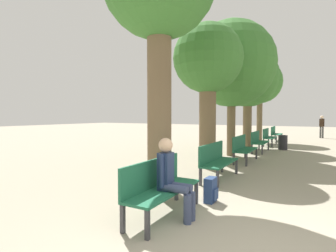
{
  "coord_description": "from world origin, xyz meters",
  "views": [
    {
      "loc": [
        0.36,
        -3.07,
        1.71
      ],
      "look_at": [
        -3.93,
        4.52,
        1.34
      ],
      "focal_mm": 28.0,
      "sensor_mm": 36.0,
      "label": 1
    }
  ],
  "objects_px": {
    "bench_row_2": "(243,147)",
    "bench_row_4": "(268,136)",
    "tree_row_3": "(248,78)",
    "tree_row_1": "(208,63)",
    "bench_row_0": "(159,184)",
    "tree_row_2": "(232,64)",
    "bench_row_3": "(258,140)",
    "bench_row_5": "(275,133)",
    "trash_bin": "(283,142)",
    "person_seated": "(172,176)",
    "bench_row_1": "(216,159)",
    "tree_row_4": "(260,82)",
    "backpack": "(211,190)",
    "pedestrian_near": "(322,125)"
  },
  "relations": [
    {
      "from": "bench_row_5",
      "to": "backpack",
      "type": "height_order",
      "value": "bench_row_5"
    },
    {
      "from": "tree_row_1",
      "to": "pedestrian_near",
      "type": "height_order",
      "value": "tree_row_1"
    },
    {
      "from": "bench_row_5",
      "to": "tree_row_1",
      "type": "xyz_separation_m",
      "value": [
        -0.79,
        -10.34,
        2.86
      ]
    },
    {
      "from": "bench_row_3",
      "to": "bench_row_4",
      "type": "height_order",
      "value": "same"
    },
    {
      "from": "bench_row_2",
      "to": "tree_row_1",
      "type": "bearing_deg",
      "value": -116.93
    },
    {
      "from": "bench_row_4",
      "to": "bench_row_3",
      "type": "bearing_deg",
      "value": -90.0
    },
    {
      "from": "tree_row_4",
      "to": "pedestrian_near",
      "type": "distance_m",
      "value": 6.84
    },
    {
      "from": "bench_row_2",
      "to": "pedestrian_near",
      "type": "xyz_separation_m",
      "value": [
        2.7,
        12.72,
        0.41
      ]
    },
    {
      "from": "bench_row_2",
      "to": "trash_bin",
      "type": "bearing_deg",
      "value": 78.06
    },
    {
      "from": "bench_row_2",
      "to": "bench_row_5",
      "type": "xyz_separation_m",
      "value": [
        0.0,
        8.79,
        0.0
      ]
    },
    {
      "from": "bench_row_5",
      "to": "tree_row_3",
      "type": "distance_m",
      "value": 5.6
    },
    {
      "from": "tree_row_2",
      "to": "tree_row_3",
      "type": "height_order",
      "value": "tree_row_2"
    },
    {
      "from": "bench_row_0",
      "to": "tree_row_3",
      "type": "distance_m",
      "value": 10.53
    },
    {
      "from": "bench_row_4",
      "to": "backpack",
      "type": "relative_size",
      "value": 3.67
    },
    {
      "from": "bench_row_0",
      "to": "tree_row_4",
      "type": "xyz_separation_m",
      "value": [
        -0.79,
        13.39,
        3.2
      ]
    },
    {
      "from": "tree_row_2",
      "to": "trash_bin",
      "type": "bearing_deg",
      "value": 61.31
    },
    {
      "from": "tree_row_2",
      "to": "pedestrian_near",
      "type": "xyz_separation_m",
      "value": [
        3.48,
        11.51,
        -2.86
      ]
    },
    {
      "from": "trash_bin",
      "to": "tree_row_1",
      "type": "bearing_deg",
      "value": -106.16
    },
    {
      "from": "tree_row_3",
      "to": "tree_row_1",
      "type": "bearing_deg",
      "value": -90.0
    },
    {
      "from": "tree_row_3",
      "to": "backpack",
      "type": "height_order",
      "value": "tree_row_3"
    },
    {
      "from": "tree_row_1",
      "to": "backpack",
      "type": "distance_m",
      "value": 4.72
    },
    {
      "from": "trash_bin",
      "to": "backpack",
      "type": "bearing_deg",
      "value": -92.39
    },
    {
      "from": "person_seated",
      "to": "bench_row_1",
      "type": "bearing_deg",
      "value": 94.88
    },
    {
      "from": "bench_row_2",
      "to": "backpack",
      "type": "xyz_separation_m",
      "value": [
        0.53,
        -4.8,
        -0.3
      ]
    },
    {
      "from": "tree_row_3",
      "to": "person_seated",
      "type": "bearing_deg",
      "value": -84.11
    },
    {
      "from": "tree_row_2",
      "to": "backpack",
      "type": "bearing_deg",
      "value": -77.64
    },
    {
      "from": "trash_bin",
      "to": "bench_row_2",
      "type": "bearing_deg",
      "value": -101.94
    },
    {
      "from": "backpack",
      "to": "bench_row_0",
      "type": "bearing_deg",
      "value": -116.41
    },
    {
      "from": "bench_row_5",
      "to": "pedestrian_near",
      "type": "xyz_separation_m",
      "value": [
        2.7,
        3.92,
        0.41
      ]
    },
    {
      "from": "bench_row_1",
      "to": "bench_row_3",
      "type": "distance_m",
      "value": 5.86
    },
    {
      "from": "tree_row_1",
      "to": "person_seated",
      "type": "height_order",
      "value": "tree_row_1"
    },
    {
      "from": "pedestrian_near",
      "to": "person_seated",
      "type": "bearing_deg",
      "value": -97.49
    },
    {
      "from": "tree_row_2",
      "to": "person_seated",
      "type": "xyz_separation_m",
      "value": [
        1.04,
        -7.08,
        -3.1
      ]
    },
    {
      "from": "trash_bin",
      "to": "bench_row_4",
      "type": "bearing_deg",
      "value": 120.35
    },
    {
      "from": "bench_row_3",
      "to": "backpack",
      "type": "xyz_separation_m",
      "value": [
        0.53,
        -7.73,
        -0.3
      ]
    },
    {
      "from": "bench_row_0",
      "to": "person_seated",
      "type": "bearing_deg",
      "value": -2.33
    },
    {
      "from": "bench_row_0",
      "to": "tree_row_1",
      "type": "bearing_deg",
      "value": 100.31
    },
    {
      "from": "bench_row_2",
      "to": "bench_row_4",
      "type": "height_order",
      "value": "same"
    },
    {
      "from": "tree_row_1",
      "to": "bench_row_5",
      "type": "bearing_deg",
      "value": 85.66
    },
    {
      "from": "tree_row_1",
      "to": "tree_row_2",
      "type": "bearing_deg",
      "value": 90.0
    },
    {
      "from": "bench_row_5",
      "to": "tree_row_1",
      "type": "relative_size",
      "value": 0.38
    },
    {
      "from": "bench_row_2",
      "to": "bench_row_0",
      "type": "bearing_deg",
      "value": -90.0
    },
    {
      "from": "bench_row_3",
      "to": "bench_row_5",
      "type": "bearing_deg",
      "value": 90.0
    },
    {
      "from": "bench_row_1",
      "to": "tree_row_4",
      "type": "relative_size",
      "value": 0.34
    },
    {
      "from": "bench_row_4",
      "to": "tree_row_4",
      "type": "relative_size",
      "value": 0.34
    },
    {
      "from": "bench_row_4",
      "to": "tree_row_3",
      "type": "relative_size",
      "value": 0.34
    },
    {
      "from": "tree_row_1",
      "to": "person_seated",
      "type": "distance_m",
      "value": 5.2
    },
    {
      "from": "bench_row_3",
      "to": "tree_row_2",
      "type": "height_order",
      "value": "tree_row_2"
    },
    {
      "from": "bench_row_0",
      "to": "tree_row_2",
      "type": "relative_size",
      "value": 0.31
    },
    {
      "from": "bench_row_0",
      "to": "tree_row_2",
      "type": "distance_m",
      "value": 7.83
    }
  ]
}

